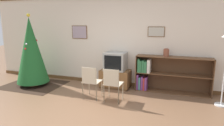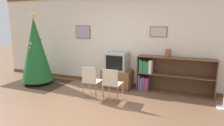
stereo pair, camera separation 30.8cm
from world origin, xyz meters
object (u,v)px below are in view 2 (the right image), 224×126
Objects in this scene: folding_chair_right at (112,83)px; bookshelf at (163,75)px; christmas_tree at (36,50)px; vase at (168,53)px; tv_console at (117,79)px; folding_chair_left at (91,80)px; television at (117,61)px.

bookshelf is at bearing 49.28° from folding_chair_right.
christmas_tree is 1.08× the size of bookshelf.
christmas_tree is 9.92× the size of vase.
vase is at bearing 45.66° from folding_chair_right.
christmas_tree is at bearing -165.83° from tv_console.
tv_console is 1.62m from vase.
bookshelf is at bearing 4.20° from tv_console.
folding_chair_right is 0.42× the size of bookshelf.
tv_console is 1.13m from folding_chair_left.
folding_chair_left is 0.55m from folding_chair_right.
folding_chair_right is (2.68, -0.47, -0.58)m from christmas_tree.
vase is at bearing -16.42° from bookshelf.
tv_console is (2.40, 0.61, -0.80)m from christmas_tree.
television is 0.31× the size of bookshelf.
christmas_tree reaches higher than bookshelf.
folding_chair_right is 3.86× the size of vase.
bookshelf is at bearing 4.31° from television.
christmas_tree is 2.57× the size of folding_chair_right.
bookshelf is (3.69, 0.70, -0.57)m from christmas_tree.
folding_chair_right is (0.55, 0.00, 0.00)m from folding_chair_left.
folding_chair_right reaches higher than tv_console.
folding_chair_left is (2.13, -0.47, -0.58)m from christmas_tree.
folding_chair_left is 2.11m from vase.
bookshelf is 0.61m from vase.
christmas_tree is at bearing -165.89° from television.
vase is at bearing 2.70° from television.
vase is at bearing 2.60° from tv_console.
christmas_tree is 3.80m from bookshelf.
vase reaches higher than folding_chair_right.
television is at bearing 75.49° from folding_chair_left.
tv_console is at bearing 104.47° from folding_chair_right.
television is at bearing -90.00° from tv_console.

